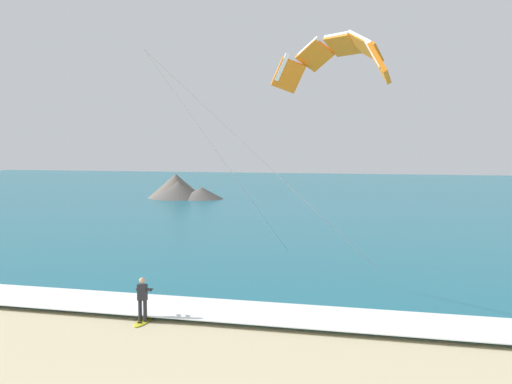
{
  "coord_description": "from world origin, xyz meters",
  "views": [
    {
      "loc": [
        5.13,
        -10.57,
        6.51
      ],
      "look_at": [
        -1.48,
        14.43,
        4.57
      ],
      "focal_mm": 42.93,
      "sensor_mm": 36.0,
      "label": 1
    }
  ],
  "objects": [
    {
      "name": "sea",
      "position": [
        0.0,
        70.43,
        0.1
      ],
      "size": [
        200.0,
        120.0,
        0.2
      ],
      "primitive_type": "cube",
      "color": "#146075",
      "rests_on": "ground"
    },
    {
      "name": "surf_foam",
      "position": [
        0.0,
        11.43,
        0.22
      ],
      "size": [
        200.0,
        3.13,
        0.04
      ],
      "primitive_type": "cube",
      "color": "white",
      "rests_on": "sea"
    },
    {
      "name": "surfboard",
      "position": [
        -4.59,
        9.81,
        0.03
      ],
      "size": [
        0.48,
        1.41,
        0.09
      ],
      "color": "yellow",
      "rests_on": "ground"
    },
    {
      "name": "kitesurfer",
      "position": [
        -4.59,
        9.83,
        0.94
      ],
      "size": [
        0.55,
        0.53,
        1.69
      ],
      "color": "#232328",
      "rests_on": "ground"
    },
    {
      "name": "kite_primary",
      "position": [
        1.35,
        18.21,
        10.65
      ],
      "size": [
        8.59,
        9.99,
        10.55
      ],
      "color": "orange"
    },
    {
      "name": "headland_left",
      "position": [
        -22.65,
        58.79,
        1.29
      ],
      "size": [
        10.32,
        8.19,
        3.13
      ],
      "color": "#665B51",
      "rests_on": "ground"
    }
  ]
}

